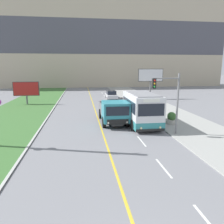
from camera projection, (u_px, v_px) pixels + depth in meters
name	position (u px, v px, depth m)	size (l,w,h in m)	color
apartment_block_background	(86.00, 41.00, 62.08)	(80.00, 8.04, 26.00)	#BCAD93
city_bus	(142.00, 109.00, 20.90)	(2.70, 5.89, 3.16)	silver
dump_truck	(114.00, 112.00, 21.51)	(2.55, 6.66, 2.37)	black
car_distant	(111.00, 95.00, 39.28)	(1.80, 4.30, 1.45)	silver
traffic_light_mast	(170.00, 96.00, 17.69)	(2.28, 0.32, 5.10)	slate
billboard_large	(151.00, 76.00, 38.52)	(4.48, 0.24, 5.30)	#59595B
billboard_small	(26.00, 89.00, 32.98)	(3.80, 0.24, 3.43)	#59595B
planter_round_near	(172.00, 119.00, 21.51)	(1.08, 1.08, 1.18)	#B7B2A8
planter_round_second	(153.00, 109.00, 26.56)	(1.03, 1.03, 1.12)	#B7B2A8
planter_round_third	(142.00, 102.00, 31.64)	(1.07, 1.07, 1.12)	#B7B2A8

